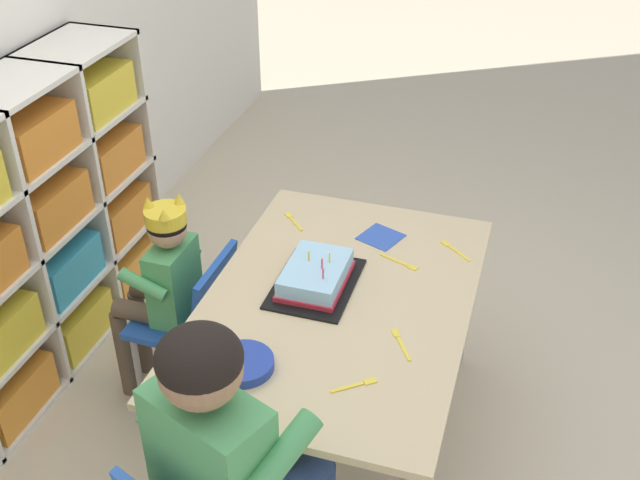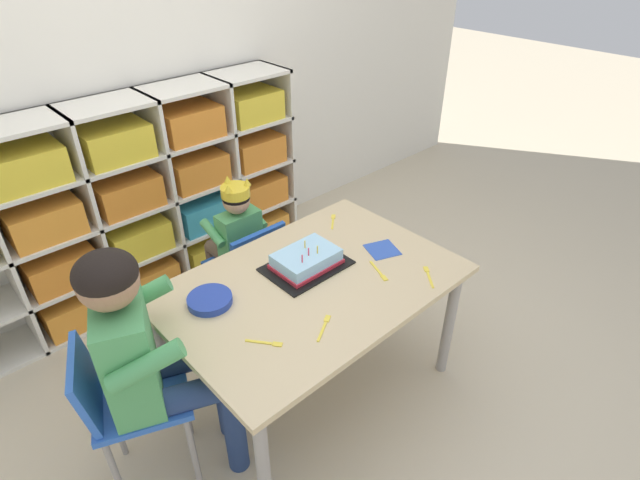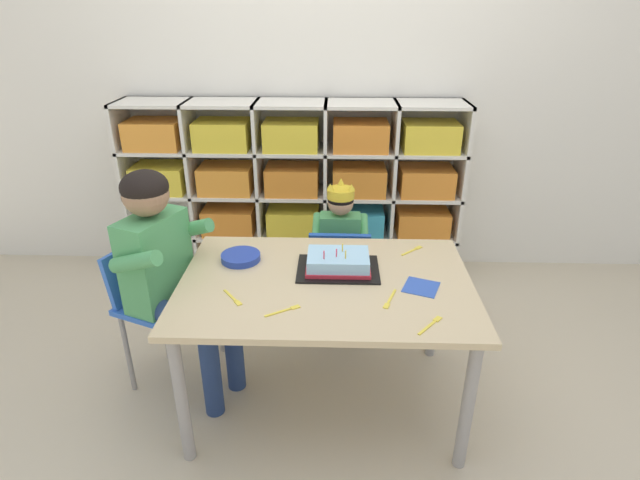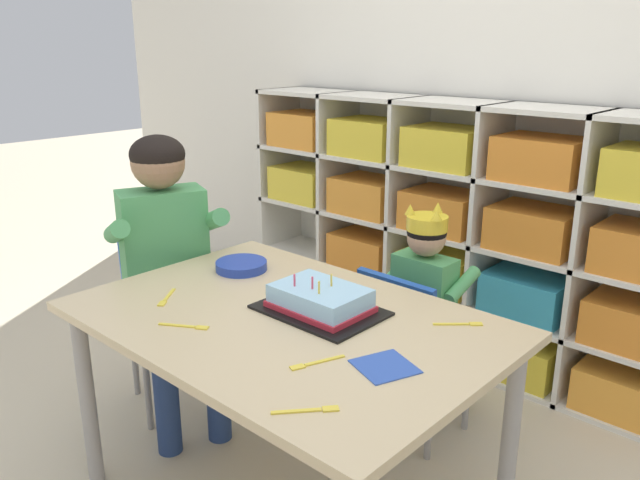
{
  "view_description": "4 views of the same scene",
  "coord_description": "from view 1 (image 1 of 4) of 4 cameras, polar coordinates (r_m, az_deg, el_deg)",
  "views": [
    {
      "loc": [
        -1.83,
        -0.51,
        2.1
      ],
      "look_at": [
        0.09,
        0.09,
        0.78
      ],
      "focal_mm": 43.09,
      "sensor_mm": 36.0,
      "label": 1
    },
    {
      "loc": [
        -1.08,
        -1.21,
        1.9
      ],
      "look_at": [
        0.05,
        0.01,
        0.81
      ],
      "focal_mm": 28.2,
      "sensor_mm": 36.0,
      "label": 2
    },
    {
      "loc": [
        0.03,
        -1.79,
        1.66
      ],
      "look_at": [
        -0.02,
        -0.0,
        0.82
      ],
      "focal_mm": 28.14,
      "sensor_mm": 36.0,
      "label": 3
    },
    {
      "loc": [
        1.18,
        -1.14,
        1.37
      ],
      "look_at": [
        0.1,
        0.04,
        0.87
      ],
      "focal_mm": 35.67,
      "sensor_mm": 36.0,
      "label": 4
    }
  ],
  "objects": [
    {
      "name": "paper_plate_stack",
      "position": [
        2.16,
        -5.73,
        -9.13
      ],
      "size": [
        0.17,
        0.17,
        0.03
      ],
      "primitive_type": "cylinder",
      "color": "#233DA3",
      "rests_on": "activity_table"
    },
    {
      "name": "fork_scattered_mid_table",
      "position": [
        2.25,
        5.99,
        -7.57
      ],
      "size": [
        0.13,
        0.09,
        0.0
      ],
      "rotation": [
        0.0,
        0.0,
        3.68
      ],
      "color": "yellow",
      "rests_on": "activity_table"
    },
    {
      "name": "fork_near_cake_tray",
      "position": [
        2.66,
        9.91,
        -0.69
      ],
      "size": [
        0.1,
        0.12,
        0.0
      ],
      "rotation": [
        0.0,
        0.0,
        4.01
      ],
      "color": "yellow",
      "rests_on": "activity_table"
    },
    {
      "name": "ground",
      "position": [
        2.83,
        1.2,
        -14.55
      ],
      "size": [
        16.0,
        16.0,
        0.0
      ],
      "primitive_type": "plane",
      "color": "beige"
    },
    {
      "name": "child_with_crown",
      "position": [
        2.72,
        -11.66,
        -2.7
      ],
      "size": [
        0.3,
        0.31,
        0.85
      ],
      "rotation": [
        0.0,
        0.0,
        3.13
      ],
      "color": "#4C9E5B",
      "rests_on": "ground"
    },
    {
      "name": "fork_near_child_seat",
      "position": [
        2.78,
        -2.02,
        1.47
      ],
      "size": [
        0.11,
        0.1,
        0.0
      ],
      "rotation": [
        0.0,
        0.0,
        3.89
      ],
      "color": "yellow",
      "rests_on": "activity_table"
    },
    {
      "name": "activity_table",
      "position": [
        2.45,
        1.35,
        -5.7
      ],
      "size": [
        1.2,
        0.81,
        0.63
      ],
      "color": "#D1B789",
      "rests_on": "ground"
    },
    {
      "name": "classroom_chair_blue",
      "position": [
        2.76,
        -9.39,
        -5.52
      ],
      "size": [
        0.34,
        0.33,
        0.64
      ],
      "rotation": [
        0.0,
        0.0,
        3.13
      ],
      "color": "#1E4CA8",
      "rests_on": "ground"
    },
    {
      "name": "paper_napkin_square",
      "position": [
        2.7,
        4.54,
        0.23
      ],
      "size": [
        0.17,
        0.17,
        0.0
      ],
      "primitive_type": "cube",
      "rotation": [
        0.0,
        0.0,
        -0.37
      ],
      "color": "#3356B7",
      "rests_on": "activity_table"
    },
    {
      "name": "birthday_cake_on_tray",
      "position": [
        2.44,
        -0.34,
        -2.74
      ],
      "size": [
        0.35,
        0.25,
        0.11
      ],
      "color": "black",
      "rests_on": "activity_table"
    },
    {
      "name": "adult_helper_seated",
      "position": [
        1.94,
        -6.71,
        -15.05
      ],
      "size": [
        0.49,
        0.47,
        1.06
      ],
      "rotation": [
        0.0,
        0.0,
        1.18
      ],
      "color": "#4C9E5B",
      "rests_on": "ground"
    },
    {
      "name": "fork_by_napkin",
      "position": [
        2.57,
        6.05,
        -1.7
      ],
      "size": [
        0.07,
        0.14,
        0.0
      ],
      "rotation": [
        0.0,
        0.0,
        1.21
      ],
      "color": "yellow",
      "rests_on": "activity_table"
    },
    {
      "name": "fork_beside_plate_stack",
      "position": [
        2.11,
        2.76,
        -10.7
      ],
      "size": [
        0.09,
        0.11,
        0.0
      ],
      "rotation": [
        0.0,
        0.0,
        2.23
      ],
      "color": "yellow",
      "rests_on": "activity_table"
    }
  ]
}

